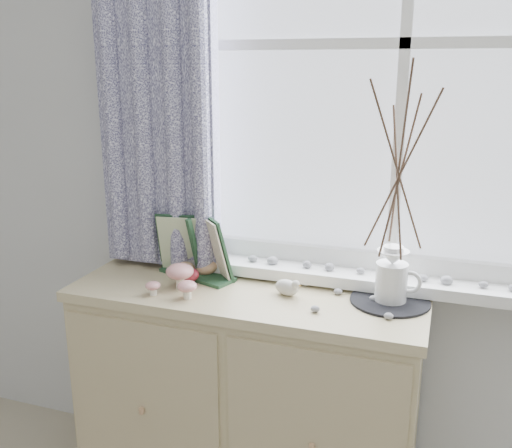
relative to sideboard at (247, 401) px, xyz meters
name	(u,v)px	position (x,y,z in m)	size (l,w,h in m)	color
sideboard	(247,401)	(0.00, 0.00, 0.00)	(1.20, 0.45, 0.85)	tan
botanical_book	(193,248)	(-0.21, 0.04, 0.54)	(0.33, 0.13, 0.23)	#1F4026
toadstool_cluster	(178,277)	(-0.21, -0.08, 0.48)	(0.18, 0.15, 0.09)	white
wooden_eggs	(191,268)	(-0.23, 0.06, 0.46)	(0.17, 0.18, 0.08)	tan
songbird_figurine	(287,287)	(0.14, 0.01, 0.45)	(0.11, 0.05, 0.06)	beige
crocheted_doily	(390,301)	(0.47, 0.06, 0.43)	(0.26, 0.26, 0.01)	black
twig_pitcher	(399,167)	(0.47, 0.06, 0.86)	(0.29, 0.29, 0.77)	white
sideboard_pebbles	(343,299)	(0.33, 0.01, 0.43)	(0.33, 0.23, 0.02)	#98989B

